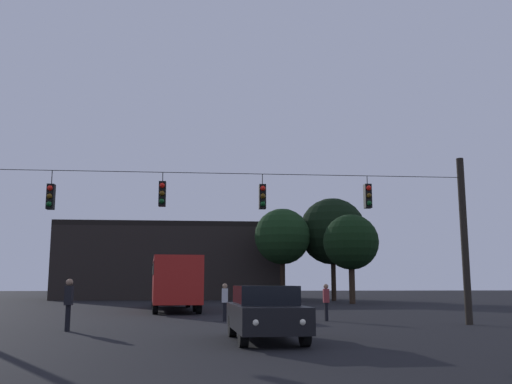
# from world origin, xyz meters

# --- Properties ---
(ground_plane) EXTENTS (168.00, 168.00, 0.00)m
(ground_plane) POSITION_xyz_m (0.00, 24.50, 0.00)
(ground_plane) COLOR black
(ground_plane) RESTS_ON ground
(overhead_signal_span) EXTENTS (19.70, 0.44, 6.57)m
(overhead_signal_span) POSITION_xyz_m (-0.06, 13.75, 3.76)
(overhead_signal_span) COLOR black
(overhead_signal_span) RESTS_ON ground
(city_bus) EXTENTS (3.52, 11.19, 3.00)m
(city_bus) POSITION_xyz_m (-2.27, 26.48, 1.87)
(city_bus) COLOR #B21E19
(city_bus) RESTS_ON ground
(car_near_right) EXTENTS (1.99, 4.40, 1.52)m
(car_near_right) POSITION_xyz_m (1.20, 8.34, 0.80)
(car_near_right) COLOR black
(car_near_right) RESTS_ON ground
(car_far_left) EXTENTS (2.18, 4.45, 1.52)m
(car_far_left) POSITION_xyz_m (-3.02, 35.08, 0.80)
(car_far_left) COLOR black
(car_far_left) RESTS_ON ground
(pedestrian_crossing_left) EXTENTS (0.28, 0.38, 1.55)m
(pedestrian_crossing_left) POSITION_xyz_m (4.69, 16.43, 0.87)
(pedestrian_crossing_left) COLOR black
(pedestrian_crossing_left) RESTS_ON ground
(pedestrian_crossing_center) EXTENTS (0.25, 0.37, 1.74)m
(pedestrian_crossing_center) POSITION_xyz_m (-5.06, 12.18, 0.99)
(pedestrian_crossing_center) COLOR black
(pedestrian_crossing_center) RESTS_ON ground
(pedestrian_crossing_right) EXTENTS (0.27, 0.38, 1.57)m
(pedestrian_crossing_right) POSITION_xyz_m (0.37, 16.61, 0.88)
(pedestrian_crossing_right) COLOR black
(pedestrian_crossing_right) RESTS_ON ground
(corner_building) EXTENTS (21.69, 11.91, 7.38)m
(corner_building) POSITION_xyz_m (-3.74, 51.41, 3.69)
(corner_building) COLOR black
(corner_building) RESTS_ON ground
(tree_left_silhouette) EXTENTS (4.34, 4.34, 6.94)m
(tree_left_silhouette) POSITION_xyz_m (10.93, 35.66, 4.75)
(tree_left_silhouette) COLOR #2D2116
(tree_left_silhouette) RESTS_ON ground
(tree_behind_building) EXTENTS (6.07, 6.07, 9.29)m
(tree_behind_building) POSITION_xyz_m (11.15, 42.84, 6.24)
(tree_behind_building) COLOR black
(tree_behind_building) RESTS_ON ground
(tree_right_far) EXTENTS (4.94, 4.94, 8.14)m
(tree_right_far) POSITION_xyz_m (6.36, 41.79, 5.64)
(tree_right_far) COLOR black
(tree_right_far) RESTS_ON ground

